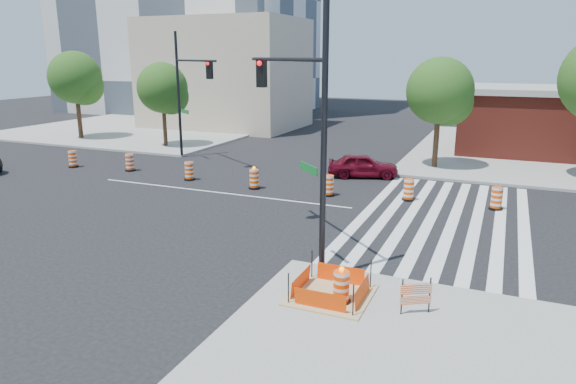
% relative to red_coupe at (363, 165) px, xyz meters
% --- Properties ---
extents(ground, '(120.00, 120.00, 0.00)m').
position_rel_red_coupe_xyz_m(ground, '(-5.81, -6.19, -0.67)').
color(ground, black).
rests_on(ground, ground).
extents(sidewalk_nw, '(22.00, 22.00, 0.15)m').
position_rel_red_coupe_xyz_m(sidewalk_nw, '(-23.81, 11.81, -0.59)').
color(sidewalk_nw, gray).
rests_on(sidewalk_nw, ground).
extents(crosswalk_east, '(6.75, 13.50, 0.01)m').
position_rel_red_coupe_xyz_m(crosswalk_east, '(5.14, -6.19, -0.66)').
color(crosswalk_east, silver).
rests_on(crosswalk_east, ground).
extents(lane_centerline, '(14.00, 0.12, 0.01)m').
position_rel_red_coupe_xyz_m(lane_centerline, '(-5.81, -6.19, -0.66)').
color(lane_centerline, silver).
rests_on(lane_centerline, ground).
extents(excavation_pit, '(2.20, 2.20, 0.90)m').
position_rel_red_coupe_xyz_m(excavation_pit, '(3.19, -15.19, -0.45)').
color(excavation_pit, tan).
rests_on(excavation_pit, ground).
extents(beige_midrise, '(14.00, 10.00, 10.00)m').
position_rel_red_coupe_xyz_m(beige_midrise, '(-17.81, 15.81, 4.33)').
color(beige_midrise, tan).
rests_on(beige_midrise, ground).
extents(red_coupe, '(4.23, 2.75, 1.34)m').
position_rel_red_coupe_xyz_m(red_coupe, '(0.00, 0.00, 0.00)').
color(red_coupe, '#540715').
rests_on(red_coupe, ground).
extents(signal_pole_se, '(4.57, 4.45, 8.25)m').
position_rel_red_coupe_xyz_m(signal_pole_se, '(1.17, -12.55, 4.38)').
color(signal_pole_se, black).
rests_on(signal_pole_se, ground).
extents(signal_pole_nw, '(5.09, 3.54, 8.03)m').
position_rel_red_coupe_xyz_m(signal_pole_nw, '(-11.46, -0.00, 4.25)').
color(signal_pole_nw, black).
rests_on(signal_pole_nw, ground).
extents(pit_drum, '(0.54, 0.54, 1.07)m').
position_rel_red_coupe_xyz_m(pit_drum, '(3.58, -15.48, -0.08)').
color(pit_drum, black).
rests_on(pit_drum, ground).
extents(barricade, '(0.74, 0.45, 0.98)m').
position_rel_red_coupe_xyz_m(barricade, '(5.52, -15.26, 0.02)').
color(barricade, '#F84905').
rests_on(barricade, ground).
extents(tree_north_a, '(4.15, 4.15, 7.05)m').
position_rel_red_coupe_xyz_m(tree_north_a, '(-24.79, 4.14, 4.06)').
color(tree_north_a, '#382314').
rests_on(tree_north_a, ground).
extents(tree_north_b, '(3.67, 3.67, 6.23)m').
position_rel_red_coupe_xyz_m(tree_north_b, '(-16.09, 3.70, 3.51)').
color(tree_north_b, '#382314').
rests_on(tree_north_b, ground).
extents(tree_north_c, '(3.90, 3.90, 6.62)m').
position_rel_red_coupe_xyz_m(tree_north_c, '(3.48, 3.90, 3.78)').
color(tree_north_c, '#382314').
rests_on(tree_north_c, ground).
extents(median_drum_0, '(0.60, 0.60, 1.02)m').
position_rel_red_coupe_xyz_m(median_drum_0, '(-17.10, -4.44, -0.19)').
color(median_drum_0, black).
rests_on(median_drum_0, ground).
extents(median_drum_1, '(0.60, 0.60, 1.02)m').
position_rel_red_coupe_xyz_m(median_drum_1, '(-13.18, -3.90, -0.19)').
color(median_drum_1, black).
rests_on(median_drum_1, ground).
extents(median_drum_2, '(0.60, 0.60, 1.02)m').
position_rel_red_coupe_xyz_m(median_drum_2, '(-8.61, -4.48, -0.19)').
color(median_drum_2, black).
rests_on(median_drum_2, ground).
extents(median_drum_3, '(0.60, 0.60, 1.18)m').
position_rel_red_coupe_xyz_m(median_drum_3, '(-4.45, -4.78, -0.18)').
color(median_drum_3, black).
rests_on(median_drum_3, ground).
extents(median_drum_4, '(0.60, 0.60, 1.02)m').
position_rel_red_coupe_xyz_m(median_drum_4, '(-0.47, -4.58, -0.19)').
color(median_drum_4, black).
rests_on(median_drum_4, ground).
extents(median_drum_5, '(0.60, 0.60, 1.02)m').
position_rel_red_coupe_xyz_m(median_drum_5, '(3.28, -3.89, -0.19)').
color(median_drum_5, black).
rests_on(median_drum_5, ground).
extents(median_drum_6, '(0.60, 0.60, 1.02)m').
position_rel_red_coupe_xyz_m(median_drum_6, '(7.16, -3.86, -0.19)').
color(median_drum_6, black).
rests_on(median_drum_6, ground).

